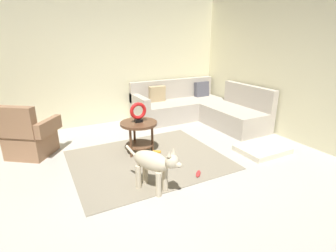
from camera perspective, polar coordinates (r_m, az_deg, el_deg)
name	(u,v)px	position (r m, az deg, el deg)	size (l,w,h in m)	color
ground_plane	(159,186)	(3.54, -1.94, -13.20)	(6.00, 6.00, 0.10)	#B7B2A8
wall_back	(97,62)	(5.81, -15.34, 13.54)	(6.00, 0.12, 2.70)	beige
wall_right	(317,68)	(5.05, 30.03, 11.00)	(0.12, 6.00, 2.70)	beige
area_rug	(148,160)	(4.12, -4.37, -7.42)	(2.30, 1.90, 0.01)	gray
sectional_couch	(198,109)	(5.96, 6.67, 3.80)	(2.20, 2.25, 0.88)	#B2A899
armchair	(28,137)	(4.70, -28.45, -2.19)	(1.00, 0.96, 0.88)	#936B4C
side_table	(139,129)	(4.23, -6.45, -0.73)	(0.60, 0.60, 0.54)	brown
torus_sculpture	(138,112)	(4.14, -6.60, 3.11)	(0.28, 0.08, 0.33)	black
dog_bed_mat	(262,149)	(4.66, 20.11, -4.85)	(0.80, 0.60, 0.09)	beige
dog	(154,164)	(3.18, -3.08, -8.28)	(0.46, 0.77, 0.63)	beige
dog_toy_ball	(171,163)	(3.93, 0.56, -8.09)	(0.09, 0.09, 0.09)	blue
dog_toy_rope	(156,152)	(4.34, -2.68, -5.71)	(0.05, 0.05, 0.16)	orange
dog_toy_bone	(198,174)	(3.69, 6.71, -10.40)	(0.18, 0.06, 0.06)	red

